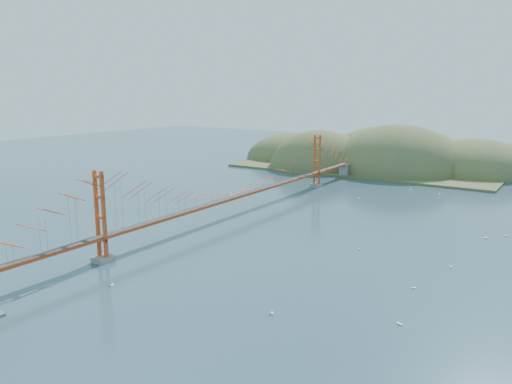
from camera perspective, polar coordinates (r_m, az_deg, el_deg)
The scene contains 16 objects.
ground at distance 87.94m, azimuth -1.88°, elevation -2.49°, with size 320.00×320.00×0.00m, color #2B4456.
bridge at distance 86.65m, azimuth -1.84°, elevation 2.04°, with size 2.20×94.40×12.00m.
far_headlands at distance 147.49m, azimuth 14.41°, elevation 2.89°, with size 84.00×58.00×25.00m.
sailboat_2 at distance 49.69m, azimuth 16.07°, elevation -14.18°, with size 0.63×0.60×0.70m.
sailboat_5 at distance 66.42m, azimuth 21.39°, elevation -7.89°, with size 0.45×0.52×0.59m.
sailboat_17 at distance 83.42m, azimuth 26.66°, elevation -4.43°, with size 0.52×0.52×0.59m.
sailboat_13 at distance 58.31m, azimuth 17.58°, elevation -10.34°, with size 0.55×0.55×0.58m.
sailboat_6 at distance 49.88m, azimuth 1.83°, elevation -13.60°, with size 0.64×0.64×0.68m.
sailboat_0 at distance 70.05m, azimuth 11.72°, elevation -6.31°, with size 0.43×0.51×0.58m.
sailboat_10 at distance 58.65m, azimuth -16.13°, elevation -10.11°, with size 0.63×0.63×0.68m.
sailboat_9 at distance 80.86m, azimuth 24.77°, elevation -4.72°, with size 0.68×0.68×0.71m.
sailboat_4 at distance 88.93m, azimuth 25.77°, elevation -3.41°, with size 0.55×0.55×0.57m.
sailboat_3 at distance 102.49m, azimuth 11.68°, elevation -0.62°, with size 0.53×0.48×0.60m.
sailboat_7 at distance 109.85m, azimuth 25.55°, elevation -0.71°, with size 0.53×0.53×0.57m.
sailboat_12 at distance 113.93m, azimuth 17.26°, elevation 0.32°, with size 0.63×0.53×0.73m.
sailboat_15 at distance 110.01m, azimuth 20.25°, elevation -0.26°, with size 0.67×0.67×0.74m.
Camera 1 is at (49.30, -69.61, 21.37)m, focal length 35.00 mm.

